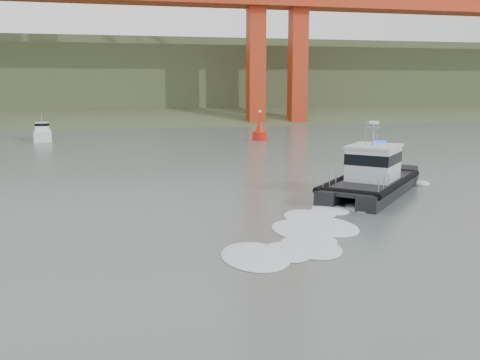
# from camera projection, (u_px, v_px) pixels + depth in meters

# --- Properties ---
(ground) EXTENTS (400.00, 400.00, 0.00)m
(ground) POSITION_uv_depth(u_px,v_px,m) (295.00, 259.00, 22.77)
(ground) COLOR #505F59
(ground) RESTS_ON ground
(headlands) EXTENTS (500.00, 105.36, 27.12)m
(headlands) POSITION_uv_depth(u_px,v_px,m) (142.00, 85.00, 141.83)
(headlands) COLOR #344427
(headlands) RESTS_ON ground
(patrol_boat) EXTENTS (10.02, 10.32, 5.12)m
(patrol_boat) POSITION_uv_depth(u_px,v_px,m) (371.00, 176.00, 35.87)
(patrol_boat) COLOR black
(patrol_boat) RESTS_ON ground
(motorboat) EXTENTS (2.97, 6.85, 3.65)m
(motorboat) POSITION_uv_depth(u_px,v_px,m) (43.00, 133.00, 71.19)
(motorboat) COLOR silver
(motorboat) RESTS_ON ground
(nav_buoy) EXTENTS (2.02, 2.02, 4.22)m
(nav_buoy) POSITION_uv_depth(u_px,v_px,m) (260.00, 132.00, 71.06)
(nav_buoy) COLOR red
(nav_buoy) RESTS_ON ground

